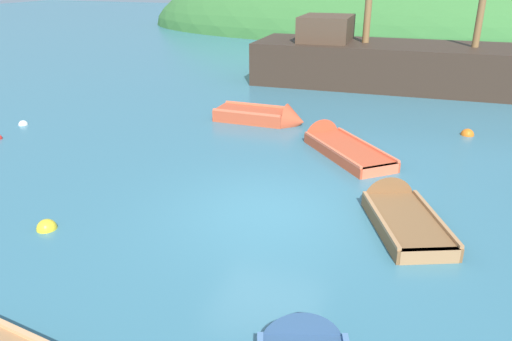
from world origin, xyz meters
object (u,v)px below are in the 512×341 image
Objects in this scene: rowboat_center at (265,118)px; buoy_white at (23,125)px; rowboat_outer_right at (397,213)px; sailing_ship at (407,71)px; buoy_yellow at (47,229)px; rowboat_near_dock at (335,145)px; buoy_orange at (467,135)px.

buoy_white is at bearing -157.25° from rowboat_center.
rowboat_outer_right reaches higher than buoy_white.
rowboat_outer_right is at bearing -88.62° from sailing_ship.
rowboat_center reaches higher than buoy_white.
rowboat_outer_right is 1.05× the size of rowboat_center.
sailing_ship is 16.97m from buoy_yellow.
sailing_ship is 5.29× the size of rowboat_center.
sailing_ship is 15.70m from buoy_white.
rowboat_outer_right is 0.90× the size of rowboat_near_dock.
buoy_orange is at bearing -37.21° from rowboat_outer_right.
rowboat_near_dock is at bearing -143.90° from buoy_orange.
sailing_ship reaches higher than buoy_orange.
buoy_yellow is (5.91, -5.39, 0.00)m from buoy_white.
rowboat_outer_right is 7.28m from buoy_yellow.
rowboat_center is (-4.96, 5.56, 0.06)m from rowboat_outer_right.
rowboat_outer_right is 4.37m from rowboat_near_dock.
buoy_orange is at bearing 7.81° from rowboat_center.
sailing_ship reaches higher than rowboat_near_dock.
sailing_ship is 5.06× the size of rowboat_outer_right.
buoy_yellow is (-1.65, -8.60, -0.14)m from rowboat_center.
sailing_ship is at bearing -19.77° from rowboat_outer_right.
rowboat_near_dock is (-1.20, -9.13, -0.63)m from sailing_ship.
buoy_white is (-7.56, -3.22, -0.14)m from rowboat_center.
buoy_orange is (14.05, 4.14, 0.00)m from buoy_white.
rowboat_outer_right is at bearing -10.59° from buoy_white.
rowboat_near_dock is 4.55m from buoy_orange.
buoy_white is at bearing -163.56° from buoy_orange.
rowboat_near_dock reaches higher than buoy_white.
rowboat_center is 7.60× the size of buoy_orange.
rowboat_outer_right is 7.99× the size of buoy_yellow.
rowboat_outer_right is at bearing 167.33° from rowboat_near_dock.
buoy_white is 0.76× the size of buoy_yellow.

